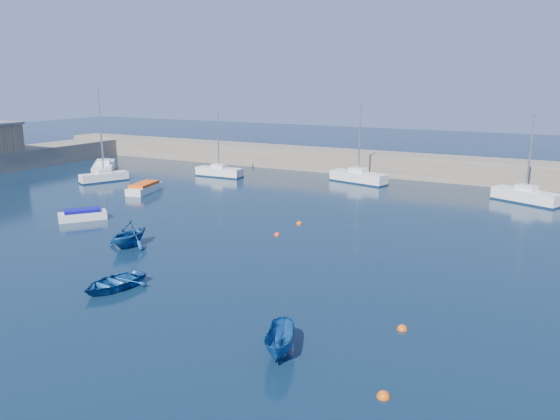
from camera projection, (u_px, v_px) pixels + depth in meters
The scene contains 16 objects.
ground at pixel (63, 306), 27.59m from camera, with size 220.00×220.00×0.00m, color black.
back_wall at pixel (367, 163), 66.77m from camera, with size 96.00×4.50×2.60m, color #706455.
sailboat_3 at pixel (104, 177), 61.35m from camera, with size 3.49×5.40×7.03m.
sailboat_4 at pixel (104, 168), 66.66m from camera, with size 6.99×7.47×10.42m.
sailboat_5 at pixel (219, 172), 64.60m from camera, with size 5.78×1.80×7.64m.
sailboat_6 at pixel (358, 177), 60.74m from camera, with size 6.88×3.45×8.80m.
sailboat_7 at pixel (526, 196), 50.76m from camera, with size 6.28×4.10×8.23m.
motorboat_1 at pixel (82, 215), 44.52m from camera, with size 3.28×3.73×0.91m.
motorboat_2 at pixel (144, 188), 55.53m from camera, with size 2.75×5.06×0.99m.
dinghy_center at pixel (113, 282), 29.78m from camera, with size 2.65×3.70×0.77m, color navy.
dinghy_left at pixel (129, 234), 37.30m from camera, with size 2.99×3.46×1.82m, color navy.
dinghy_right at pixel (280, 342), 22.56m from camera, with size 1.16×3.07×1.19m, color navy.
buoy_1 at pixel (277, 235), 40.25m from camera, with size 0.43×0.43×0.43m, color red.
buoy_2 at pixel (402, 330), 25.01m from camera, with size 0.48×0.48×0.48m, color #D14D0B.
buoy_3 at pixel (299, 224), 43.38m from camera, with size 0.46×0.46×0.46m, color #D14D0B.
buoy_5 at pixel (383, 397), 19.68m from camera, with size 0.49×0.49×0.49m, color #D14D0B.
Camera 1 is at (21.82, -17.49, 11.15)m, focal length 35.00 mm.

